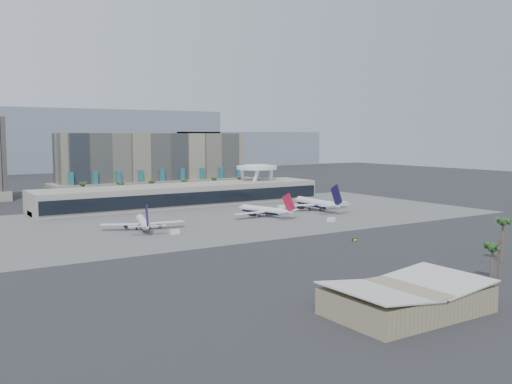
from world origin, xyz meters
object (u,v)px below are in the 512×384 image
airliner_centre (264,210)px  airliner_right (316,203)px  utility_pole (499,256)px  service_vehicle_a (175,232)px  airliner_left (143,222)px  service_vehicle_b (331,220)px  taxiway_sign (355,240)px

airliner_centre → airliner_right: bearing=-7.8°
utility_pole → airliner_centre: 142.47m
airliner_centre → airliner_right: 37.23m
service_vehicle_a → airliner_right: bearing=15.1°
airliner_left → airliner_centre: airliner_centre is taller
airliner_left → service_vehicle_a: 18.86m
utility_pole → service_vehicle_a: (-43.55, 118.86, -6.18)m
service_vehicle_b → airliner_right: bearing=54.5°
airliner_left → service_vehicle_a: airliner_left is taller
airliner_left → airliner_right: bearing=21.3°
service_vehicle_b → airliner_left: bearing=155.8°
airliner_centre → service_vehicle_b: bearing=-76.3°
airliner_right → service_vehicle_a: airliner_right is taller
utility_pole → airliner_centre: bearing=83.7°
airliner_left → taxiway_sign: (58.48, -69.12, -2.75)m
taxiway_sign → airliner_right: bearing=66.0°
utility_pole → taxiway_sign: (8.21, 67.21, -6.64)m
airliner_left → airliner_centre: bearing=20.3°
airliner_right → service_vehicle_a: bearing=-158.5°
service_vehicle_b → service_vehicle_a: bearing=166.7°
utility_pole → airliner_left: bearing=110.2°
service_vehicle_a → service_vehicle_b: size_ratio=1.05×
airliner_right → taxiway_sign: airliner_right is taller
utility_pole → service_vehicle_b: (32.96, 110.23, -6.18)m
utility_pole → airliner_centre: airliner_centre is taller
airliner_left → service_vehicle_b: bearing=-1.6°
airliner_centre → taxiway_sign: 74.77m
airliner_centre → service_vehicle_a: size_ratio=9.39×
utility_pole → airliner_right: (52.64, 146.28, -3.16)m
airliner_centre → taxiway_sign: airliner_centre is taller
utility_pole → service_vehicle_b: bearing=73.4°
airliner_centre → service_vehicle_a: 63.50m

